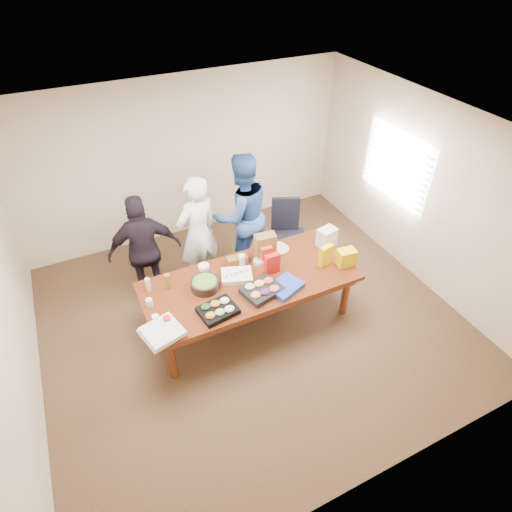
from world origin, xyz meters
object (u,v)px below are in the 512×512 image
person_right (242,215)px  salad_bowl (205,284)px  conference_table (250,300)px  sheet_cake (237,276)px  office_chair (291,235)px  person_center (198,234)px

person_right → salad_bowl: 1.44m
conference_table → salad_bowl: size_ratio=7.60×
sheet_cake → salad_bowl: (-0.44, -0.00, 0.02)m
office_chair → person_right: size_ratio=0.54×
person_center → conference_table: bearing=91.4°
conference_table → sheet_cake: 0.45m
person_center → sheet_cake: bearing=85.3°
office_chair → person_right: (-0.72, 0.25, 0.44)m
conference_table → salad_bowl: (-0.58, 0.11, 0.43)m
sheet_cake → conference_table: bearing=-18.3°
person_center → person_right: (0.73, 0.10, 0.06)m
person_right → sheet_cake: bearing=59.3°
person_right → sheet_cake: size_ratio=4.87×
person_center → salad_bowl: (-0.25, -0.94, -0.10)m
office_chair → person_center: 1.51m
office_chair → person_right: person_right is taller
person_right → sheet_cake: (-0.54, -1.04, -0.18)m
salad_bowl → person_right: bearing=46.6°
person_center → salad_bowl: size_ratio=4.93×
office_chair → person_center: size_ratio=0.58×
conference_table → office_chair: (1.13, 0.90, 0.15)m
conference_table → person_center: (-0.33, 1.04, 0.53)m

